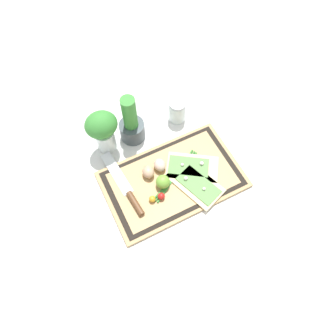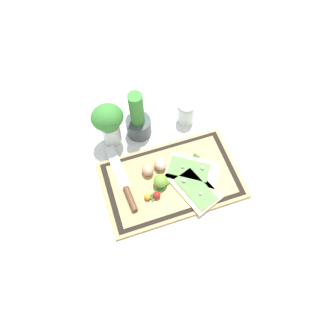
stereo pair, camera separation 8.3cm
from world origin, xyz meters
The scene contains 14 objects.
ground_plane centered at (0.00, 0.00, 0.00)m, with size 6.00×6.00×0.00m, color silver.
cutting_board centered at (0.00, 0.00, 0.01)m, with size 0.52×0.32×0.02m.
pizza_slice_near centered at (0.07, -0.06, 0.02)m, with size 0.18×0.23×0.02m.
pizza_slice_far centered at (0.09, 0.01, 0.02)m, with size 0.23×0.20×0.02m.
knife centered at (-0.17, 0.02, 0.02)m, with size 0.06×0.30×0.02m.
egg_brown centered at (-0.07, 0.06, 0.04)m, with size 0.04×0.05×0.04m, color tan.
egg_pink centered at (-0.02, 0.06, 0.04)m, with size 0.04×0.05×0.04m, color beige.
lime centered at (-0.05, -0.01, 0.04)m, with size 0.05×0.05×0.05m, color #70A838.
cherry_tomato_red centered at (-0.07, -0.05, 0.03)m, with size 0.03×0.03×0.03m, color red.
cherry_tomato_yellow centered at (-0.11, -0.05, 0.03)m, with size 0.02×0.02×0.02m, color gold.
scallion_bunch centered at (0.02, 0.01, 0.02)m, with size 0.24×0.14×0.01m.
herb_pot centered at (-0.05, 0.25, 0.08)m, with size 0.10×0.10×0.23m.
sauce_jar centered at (0.15, 0.25, 0.04)m, with size 0.07×0.07×0.10m.
herb_glass centered at (-0.16, 0.25, 0.12)m, with size 0.12×0.11×0.20m.
Camera 1 is at (-0.26, -0.48, 1.13)m, focal length 35.00 mm.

